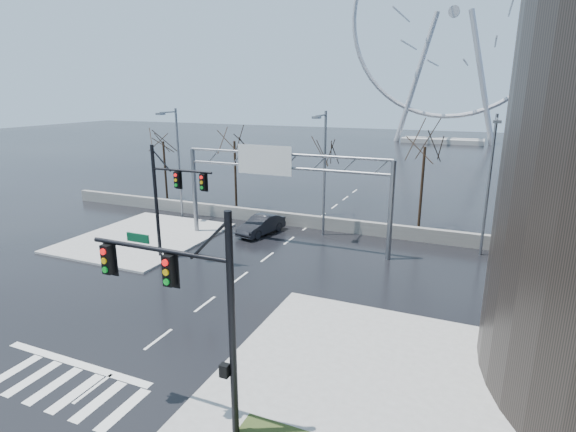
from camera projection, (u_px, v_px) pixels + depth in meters
The scene contains 17 objects.
ground at pixel (158, 339), 21.41m from camera, with size 260.00×260.00×0.00m, color black.
sidewalk_right_ext at pixel (376, 363), 19.38m from camera, with size 12.00×10.00×0.15m, color gray.
sidewalk_far at pixel (144, 237), 36.19m from camera, with size 10.00×12.00×0.15m, color gray.
barrier_wall at pixel (307, 221), 38.99m from camera, with size 52.00×0.50×1.10m, color slate.
signal_mast_near at pixel (194, 300), 14.59m from camera, with size 5.52×0.41×8.00m.
signal_mast_far at pixel (169, 193), 30.28m from camera, with size 4.72×0.41×8.00m.
sign_gantry at pixel (279, 178), 33.43m from camera, with size 16.36×0.40×7.60m.
streetlight_left at pixel (176, 155), 40.48m from camera, with size 0.50×2.55×10.00m.
streetlight_mid at pixel (323, 165), 35.18m from camera, with size 0.50×2.55×10.00m.
streetlight_right at pixel (490, 175), 30.64m from camera, with size 0.50×2.55×10.00m.
tree_far_left at pixel (164, 148), 48.00m from camera, with size 3.50×3.50×7.00m.
tree_left at pixel (235, 149), 44.05m from camera, with size 3.75×3.75×7.50m.
tree_center at pixel (325, 161), 41.75m from camera, with size 3.25×3.25×6.50m.
tree_right at pixel (424, 157), 37.18m from camera, with size 3.90×3.90×7.80m.
tree_far_right at pixel (531, 172), 34.81m from camera, with size 3.40×3.40×6.80m.
ferris_wheel at pixel (453, 21), 96.74m from camera, with size 45.00×6.00×50.91m.
car at pixel (261, 225), 37.10m from camera, with size 1.64×4.69×1.55m, color black.
Camera 1 is at (13.18, -15.10, 11.40)m, focal length 28.00 mm.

